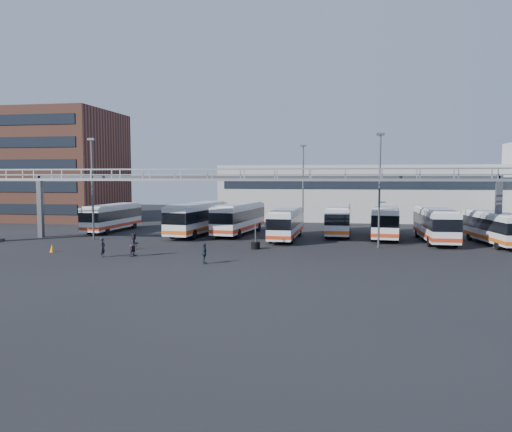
% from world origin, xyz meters
% --- Properties ---
extents(ground, '(140.00, 140.00, 0.00)m').
position_xyz_m(ground, '(0.00, 0.00, 0.00)').
color(ground, black).
rests_on(ground, ground).
extents(gantry, '(51.40, 5.15, 7.10)m').
position_xyz_m(gantry, '(0.00, 5.87, 5.51)').
color(gantry, '#919499').
rests_on(gantry, ground).
extents(apartment_building, '(18.00, 15.00, 16.00)m').
position_xyz_m(apartment_building, '(-34.00, 30.00, 8.00)').
color(apartment_building, brown).
rests_on(apartment_building, ground).
extents(warehouse, '(42.00, 14.00, 8.00)m').
position_xyz_m(warehouse, '(12.00, 38.00, 4.00)').
color(warehouse, '#9E9E99').
rests_on(warehouse, ground).
extents(light_pole_left, '(0.70, 0.35, 10.21)m').
position_xyz_m(light_pole_left, '(-16.00, 8.00, 5.73)').
color(light_pole_left, '#4C4F54').
rests_on(light_pole_left, ground).
extents(light_pole_mid, '(0.70, 0.35, 10.21)m').
position_xyz_m(light_pole_mid, '(12.00, 7.00, 5.73)').
color(light_pole_mid, '#4C4F54').
rests_on(light_pole_mid, ground).
extents(light_pole_back, '(0.70, 0.35, 10.21)m').
position_xyz_m(light_pole_back, '(4.00, 22.00, 5.73)').
color(light_pole_back, '#4C4F54').
rests_on(light_pole_back, ground).
extents(bus_1, '(2.85, 10.47, 3.15)m').
position_xyz_m(bus_1, '(-17.68, 15.65, 1.74)').
color(bus_1, silver).
rests_on(bus_1, ground).
extents(bus_3, '(4.08, 11.82, 3.52)m').
position_xyz_m(bus_3, '(-6.78, 13.63, 1.95)').
color(bus_3, silver).
rests_on(bus_3, ground).
extents(bus_4, '(3.96, 11.51, 3.43)m').
position_xyz_m(bus_4, '(-2.50, 15.17, 1.90)').
color(bus_4, silver).
rests_on(bus_4, ground).
extents(bus_5, '(2.62, 10.29, 3.11)m').
position_xyz_m(bus_5, '(3.14, 11.62, 1.72)').
color(bus_5, silver).
rests_on(bus_5, ground).
extents(bus_6, '(2.70, 10.83, 3.28)m').
position_xyz_m(bus_6, '(8.34, 16.56, 1.81)').
color(bus_6, silver).
rests_on(bus_6, ground).
extents(bus_7, '(3.42, 11.36, 3.40)m').
position_xyz_m(bus_7, '(13.14, 14.84, 1.88)').
color(bus_7, silver).
rests_on(bus_7, ground).
extents(bus_8, '(2.71, 11.00, 3.33)m').
position_xyz_m(bus_8, '(17.70, 12.21, 1.84)').
color(bus_8, silver).
rests_on(bus_8, ground).
extents(bus_9, '(3.69, 10.39, 3.09)m').
position_xyz_m(bus_9, '(22.79, 11.05, 1.71)').
color(bus_9, silver).
rests_on(bus_9, ground).
extents(pedestrian_a, '(0.39, 0.58, 1.57)m').
position_xyz_m(pedestrian_a, '(-9.90, -1.99, 0.78)').
color(pedestrian_a, '#202228').
rests_on(pedestrian_a, ground).
extents(pedestrian_b, '(0.91, 1.06, 1.89)m').
position_xyz_m(pedestrian_b, '(-7.57, -1.19, 0.95)').
color(pedestrian_b, '#2A2432').
rests_on(pedestrian_b, ground).
extents(pedestrian_d, '(0.62, 0.97, 1.53)m').
position_xyz_m(pedestrian_d, '(-1.10, -3.55, 0.76)').
color(pedestrian_d, '#19272D').
rests_on(pedestrian_d, ground).
extents(cone_left, '(0.43, 0.43, 0.65)m').
position_xyz_m(cone_left, '(-15.39, -0.28, 0.32)').
color(cone_left, orange).
rests_on(cone_left, ground).
extents(cone_right, '(0.54, 0.54, 0.80)m').
position_xyz_m(cone_right, '(-9.25, 2.40, 0.40)').
color(cone_right, orange).
rests_on(cone_right, ground).
extents(tire_stack, '(0.80, 0.80, 2.28)m').
position_xyz_m(tire_stack, '(1.26, 4.50, 0.38)').
color(tire_stack, black).
rests_on(tire_stack, ground).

